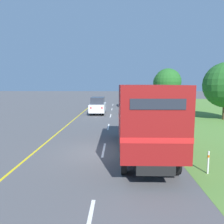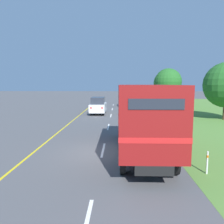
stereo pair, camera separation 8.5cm
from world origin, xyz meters
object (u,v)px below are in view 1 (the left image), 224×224
object	(u,v)px
lead_car_silver_ahead	(125,100)
lead_car_white	(98,105)
roadside_tree_mid	(168,82)
delineator_post	(208,162)
highway_sign	(172,103)
horse_trailer_truck	(143,116)
roadside_tree_far	(165,83)

from	to	relation	value
lead_car_silver_ahead	lead_car_white	bearing A→B (deg)	-111.72
lead_car_silver_ahead	roadside_tree_mid	xyz separation A→B (m)	(5.99, -3.74, 2.95)
lead_car_white	delineator_post	xyz separation A→B (m)	(6.04, -17.94, -0.52)
highway_sign	roadside_tree_mid	size ratio (longest dim) A/B	0.51
delineator_post	lead_car_silver_ahead	bearing A→B (deg)	94.94
horse_trailer_truck	roadside_tree_mid	bearing A→B (deg)	74.09
lead_car_white	highway_sign	xyz separation A→B (m)	(7.17, -7.45, 0.95)
roadside_tree_mid	roadside_tree_far	distance (m)	5.61
lead_car_silver_ahead	horse_trailer_truck	bearing A→B (deg)	-90.03
roadside_tree_far	delineator_post	bearing A→B (deg)	-98.73
lead_car_white	delineator_post	size ratio (longest dim) A/B	4.64
horse_trailer_truck	lead_car_silver_ahead	world-z (taller)	horse_trailer_truck
roadside_tree_mid	delineator_post	world-z (taller)	roadside_tree_mid
roadside_tree_far	delineator_post	world-z (taller)	roadside_tree_far
roadside_tree_mid	delineator_post	distance (m)	23.99
lead_car_silver_ahead	delineator_post	distance (m)	27.31
highway_sign	delineator_post	xyz separation A→B (m)	(-1.12, -10.49, -1.47)
highway_sign	roadside_tree_far	bearing A→B (deg)	79.80
roadside_tree_far	lead_car_white	bearing A→B (deg)	-133.49
roadside_tree_far	horse_trailer_truck	bearing A→B (deg)	-104.39
highway_sign	roadside_tree_mid	world-z (taller)	roadside_tree_mid
horse_trailer_truck	roadside_tree_mid	world-z (taller)	roadside_tree_mid
horse_trailer_truck	roadside_tree_mid	xyz separation A→B (m)	(6.00, 21.05, 1.92)
lead_car_white	highway_sign	world-z (taller)	highway_sign
lead_car_white	delineator_post	distance (m)	18.94
highway_sign	delineator_post	distance (m)	10.65
horse_trailer_truck	lead_car_silver_ahead	bearing A→B (deg)	89.97
horse_trailer_truck	lead_car_white	xyz separation A→B (m)	(-3.67, 15.53, -0.98)
delineator_post	horse_trailer_truck	bearing A→B (deg)	134.39
roadside_tree_far	lead_car_silver_ahead	bearing A→B (deg)	-165.12
horse_trailer_truck	lead_car_white	size ratio (longest dim) A/B	1.89
lead_car_white	roadside_tree_mid	xyz separation A→B (m)	(9.68, 5.52, 2.90)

